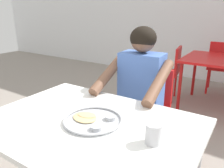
{
  "coord_description": "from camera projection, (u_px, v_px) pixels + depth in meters",
  "views": [
    {
      "loc": [
        0.67,
        -0.85,
        1.34
      ],
      "look_at": [
        -0.05,
        0.27,
        0.89
      ],
      "focal_mm": 35.93,
      "sensor_mm": 36.0,
      "label": 1
    }
  ],
  "objects": [
    {
      "name": "table_foreground",
      "position": [
        89.0,
        133.0,
        1.27
      ],
      "size": [
        1.19,
        0.86,
        0.74
      ],
      "color": "white",
      "rests_on": "ground"
    },
    {
      "name": "thali_tray",
      "position": [
        93.0,
        120.0,
        1.25
      ],
      "size": [
        0.33,
        0.33,
        0.03
      ],
      "color": "#B7BABF",
      "rests_on": "table_foreground"
    },
    {
      "name": "drinking_cup",
      "position": [
        154.0,
        133.0,
        1.03
      ],
      "size": [
        0.08,
        0.08,
        0.1
      ],
      "color": "silver",
      "rests_on": "table_foreground"
    },
    {
      "name": "chair_foreground",
      "position": [
        146.0,
        108.0,
        2.01
      ],
      "size": [
        0.42,
        0.42,
        0.84
      ],
      "color": "red",
      "rests_on": "ground"
    },
    {
      "name": "diner_foreground",
      "position": [
        136.0,
        91.0,
        1.76
      ],
      "size": [
        0.51,
        0.56,
        1.22
      ],
      "color": "#252525",
      "rests_on": "ground"
    },
    {
      "name": "table_background_red",
      "position": [
        215.0,
        65.0,
        2.99
      ],
      "size": [
        0.79,
        0.88,
        0.72
      ],
      "color": "red",
      "rests_on": "ground"
    },
    {
      "name": "chair_red_left",
      "position": [
        169.0,
        69.0,
        3.36
      ],
      "size": [
        0.49,
        0.46,
        0.81
      ],
      "color": "red",
      "rests_on": "ground"
    },
    {
      "name": "chair_red_far",
      "position": [
        221.0,
        64.0,
        3.57
      ],
      "size": [
        0.42,
        0.46,
        0.86
      ],
      "color": "red",
      "rests_on": "ground"
    }
  ]
}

